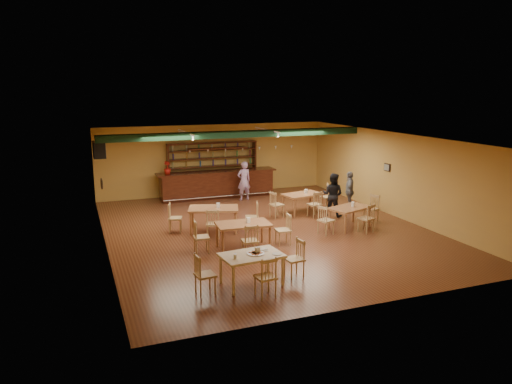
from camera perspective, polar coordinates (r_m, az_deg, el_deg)
name	(u,v)px	position (r m, az deg, el deg)	size (l,w,h in m)	color
floor	(266,230)	(15.92, 1.15, -4.45)	(12.00, 12.00, 0.00)	#502716
ceiling_beam	(238,134)	(17.96, -2.17, 6.79)	(10.00, 0.30, 0.25)	black
track_rail_left	(186,132)	(18.05, -8.25, 6.92)	(0.05, 2.50, 0.05)	silver
track_rail_right	(267,130)	(19.00, 1.28, 7.31)	(0.05, 2.50, 0.05)	silver
ac_unit	(100,150)	(18.50, -17.88, 4.75)	(0.34, 0.70, 0.48)	silver
picture_left	(102,184)	(15.43, -17.67, 0.94)	(0.04, 0.34, 0.28)	black
picture_right	(387,167)	(18.35, 15.14, 2.81)	(0.04, 0.34, 0.28)	black
bar_counter	(217,184)	(20.48, -4.59, 0.91)	(5.03, 0.85, 1.13)	black
back_bar_hutch	(213,168)	(20.97, -5.10, 2.77)	(3.89, 0.40, 2.28)	black
poinsettia	(167,168)	(19.87, -10.37, 2.82)	(0.29, 0.29, 0.52)	#9E160E
dining_table_a	(214,219)	(15.71, -4.98, -3.23)	(1.57, 0.94, 0.79)	#935C34
dining_table_b	(303,203)	(18.06, 5.49, -1.31)	(1.43, 0.86, 0.72)	#935C34
dining_table_c	(243,236)	(14.00, -1.51, -5.18)	(1.52, 0.91, 0.76)	#935C34
dining_table_d	(350,217)	(16.36, 10.92, -2.94)	(1.40, 0.84, 0.70)	#935C34
near_table	(252,270)	(11.52, -0.52, -9.09)	(1.41, 0.91, 0.76)	beige
pizza_tray	(256,253)	(11.42, -0.04, -7.22)	(0.40, 0.40, 0.01)	silver
parmesan_shaker	(235,256)	(11.09, -2.47, -7.57)	(0.07, 0.07, 0.11)	#EAE5C6
napkin_stack	(263,249)	(11.68, 0.77, -6.73)	(0.20, 0.15, 0.03)	white
pizza_server	(261,252)	(11.51, 0.58, -7.01)	(0.32, 0.09, 0.00)	silver
side_plate	(277,254)	(11.40, 2.47, -7.27)	(0.22, 0.22, 0.01)	white
patron_bar	(244,181)	(19.93, -1.43, 1.32)	(0.58, 0.38, 1.60)	#9450AD
patron_right_a	(333,195)	(17.65, 8.99, -0.31)	(0.76, 0.59, 1.56)	black
patron_right_b	(349,191)	(18.54, 10.90, 0.11)	(0.88, 0.36, 1.49)	slate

